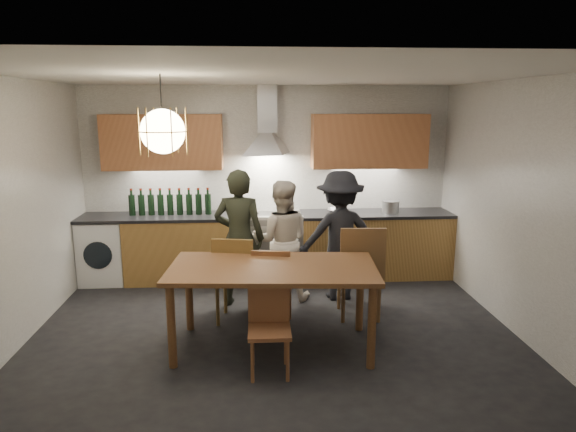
{
  "coord_description": "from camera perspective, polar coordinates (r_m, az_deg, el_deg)",
  "views": [
    {
      "loc": [
        -0.2,
        -4.82,
        2.32
      ],
      "look_at": [
        0.16,
        0.4,
        1.2
      ],
      "focal_mm": 32.0,
      "sensor_mm": 36.0,
      "label": 1
    }
  ],
  "objects": [
    {
      "name": "ground",
      "position": [
        5.35,
        -1.46,
        -13.61
      ],
      "size": [
        5.0,
        5.0,
        0.0
      ],
      "primitive_type": "plane",
      "color": "black",
      "rests_on": "ground"
    },
    {
      "name": "room_shell",
      "position": [
        4.86,
        -1.57,
        4.84
      ],
      "size": [
        5.02,
        4.52,
        2.61
      ],
      "color": "silver",
      "rests_on": "ground"
    },
    {
      "name": "counter_run",
      "position": [
        7.02,
        -1.98,
        -3.35
      ],
      "size": [
        5.0,
        0.62,
        0.9
      ],
      "color": "#B78846",
      "rests_on": "ground"
    },
    {
      "name": "range_stove",
      "position": [
        7.02,
        -2.18,
        -3.43
      ],
      "size": [
        0.9,
        0.6,
        0.92
      ],
      "color": "silver",
      "rests_on": "ground"
    },
    {
      "name": "wall_fixtures",
      "position": [
        6.9,
        -2.3,
        8.37
      ],
      "size": [
        4.3,
        0.54,
        1.1
      ],
      "color": "#BF7849",
      "rests_on": "ground"
    },
    {
      "name": "pendant_lamp",
      "position": [
        4.79,
        -13.75,
        9.12
      ],
      "size": [
        0.43,
        0.43,
        0.7
      ],
      "color": "black",
      "rests_on": "ground"
    },
    {
      "name": "dining_table",
      "position": [
        4.93,
        -1.69,
        -6.67
      ],
      "size": [
        2.03,
        1.13,
        0.83
      ],
      "rotation": [
        0.0,
        0.0,
        -0.08
      ],
      "color": "brown",
      "rests_on": "ground"
    },
    {
      "name": "chair_back_left",
      "position": [
        5.56,
        -5.91,
        -6.46
      ],
      "size": [
        0.51,
        0.51,
        0.97
      ],
      "rotation": [
        0.0,
        0.0,
        2.96
      ],
      "color": "brown",
      "rests_on": "ground"
    },
    {
      "name": "chair_back_mid",
      "position": [
        5.43,
        -1.76,
        -7.44
      ],
      "size": [
        0.46,
        0.46,
        0.88
      ],
      "rotation": [
        0.0,
        0.0,
        2.97
      ],
      "color": "brown",
      "rests_on": "ground"
    },
    {
      "name": "chair_back_right",
      "position": [
        5.68,
        8.08,
        -5.56
      ],
      "size": [
        0.51,
        0.51,
        1.07
      ],
      "rotation": [
        0.0,
        0.0,
        3.09
      ],
      "color": "brown",
      "rests_on": "ground"
    },
    {
      "name": "chair_front",
      "position": [
        4.63,
        -2.11,
        -11.44
      ],
      "size": [
        0.38,
        0.38,
        0.82
      ],
      "rotation": [
        0.0,
        0.0,
        -0.01
      ],
      "color": "brown",
      "rests_on": "ground"
    },
    {
      "name": "person_left",
      "position": [
        6.01,
        -5.43,
        -2.49
      ],
      "size": [
        0.66,
        0.49,
        1.63
      ],
      "primitive_type": "imported",
      "rotation": [
        0.0,
        0.0,
        2.95
      ],
      "color": "black",
      "rests_on": "ground"
    },
    {
      "name": "person_mid",
      "position": [
        6.2,
        -0.76,
        -2.73
      ],
      "size": [
        0.75,
        0.61,
        1.47
      ],
      "primitive_type": "imported",
      "rotation": [
        0.0,
        0.0,
        3.06
      ],
      "color": "beige",
      "rests_on": "ground"
    },
    {
      "name": "person_right",
      "position": [
        6.25,
        5.75,
        -2.18
      ],
      "size": [
        1.07,
        0.68,
        1.57
      ],
      "primitive_type": "imported",
      "rotation": [
        0.0,
        0.0,
        3.24
      ],
      "color": "black",
      "rests_on": "ground"
    },
    {
      "name": "mixing_bowl",
      "position": [
        6.98,
        5.47,
        0.56
      ],
      "size": [
        0.31,
        0.31,
        0.06
      ],
      "primitive_type": "imported",
      "rotation": [
        0.0,
        0.0,
        -0.22
      ],
      "color": "#B6B6B9",
      "rests_on": "counter_run"
    },
    {
      "name": "stock_pot",
      "position": [
        7.09,
        11.32,
        0.97
      ],
      "size": [
        0.28,
        0.28,
        0.16
      ],
      "primitive_type": "cylinder",
      "rotation": [
        0.0,
        0.0,
        0.24
      ],
      "color": "#AEAEB1",
      "rests_on": "counter_run"
    },
    {
      "name": "wine_bottles",
      "position": [
        7.01,
        -12.97,
        1.56
      ],
      "size": [
        1.09,
        0.08,
        0.35
      ],
      "color": "black",
      "rests_on": "counter_run"
    }
  ]
}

